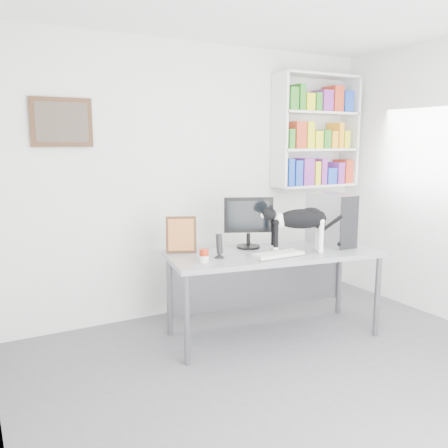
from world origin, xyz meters
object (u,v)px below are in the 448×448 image
object	(u,v)px
soup_can	(204,256)
desk	(273,294)
cat	(299,230)
speaker	(219,245)
leaning_print	(181,234)
pc_tower	(331,219)
monitor	(248,222)
keyboard	(278,254)
bookshelf	(316,131)

from	to	relation	value
soup_can	desk	bearing A→B (deg)	3.32
desk	cat	distance (m)	0.63
speaker	leaning_print	bearing A→B (deg)	123.30
pc_tower	cat	bearing A→B (deg)	-164.44
monitor	soup_can	world-z (taller)	monitor
desk	keyboard	world-z (taller)	keyboard
desk	leaning_print	size ratio (longest dim) A/B	5.67
leaning_print	soup_can	size ratio (longest dim) A/B	2.96
speaker	bookshelf	bearing A→B (deg)	28.79
monitor	soup_can	distance (m)	0.69
pc_tower	cat	size ratio (longest dim) A/B	0.74
bookshelf	pc_tower	xyz separation A→B (m)	(-0.50, -0.85, -0.83)
desk	keyboard	size ratio (longest dim) A/B	4.20
bookshelf	desk	distance (m)	2.03
pc_tower	monitor	bearing A→B (deg)	161.51
soup_can	cat	size ratio (longest dim) A/B	0.17
bookshelf	keyboard	bearing A→B (deg)	-140.30
pc_tower	soup_can	size ratio (longest dim) A/B	4.40
pc_tower	soup_can	bearing A→B (deg)	-178.03
desk	leaning_print	bearing A→B (deg)	162.36
keyboard	soup_can	bearing A→B (deg)	169.81
monitor	pc_tower	size ratio (longest dim) A/B	0.97
desk	speaker	xyz separation A→B (m)	(-0.53, 0.04, 0.49)
keyboard	pc_tower	xyz separation A→B (m)	(0.70, 0.14, 0.23)
keyboard	soup_can	distance (m)	0.65
soup_can	pc_tower	bearing A→B (deg)	1.37
speaker	cat	distance (m)	0.72
cat	leaning_print	bearing A→B (deg)	170.47
pc_tower	speaker	bearing A→B (deg)	178.24
pc_tower	leaning_print	bearing A→B (deg)	164.74
desk	cat	world-z (taller)	cat
bookshelf	monitor	distance (m)	1.61
leaning_print	pc_tower	bearing A→B (deg)	7.52
desk	monitor	xyz separation A→B (m)	(-0.11, 0.25, 0.63)
pc_tower	speaker	xyz separation A→B (m)	(-1.16, 0.05, -0.14)
desk	monitor	world-z (taller)	monitor
bookshelf	cat	world-z (taller)	bookshelf
desk	soup_can	distance (m)	0.84
soup_can	monitor	bearing A→B (deg)	26.02
keyboard	cat	distance (m)	0.30
keyboard	leaning_print	xyz separation A→B (m)	(-0.66, 0.53, 0.15)
leaning_print	keyboard	bearing A→B (deg)	-15.52
desk	pc_tower	bearing A→B (deg)	8.95
monitor	speaker	size ratio (longest dim) A/B	2.24
monitor	soup_can	size ratio (longest dim) A/B	4.28
bookshelf	keyboard	distance (m)	1.88
bookshelf	pc_tower	world-z (taller)	bookshelf
soup_can	cat	distance (m)	0.89
bookshelf	speaker	distance (m)	2.08
monitor	desk	bearing A→B (deg)	-40.94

